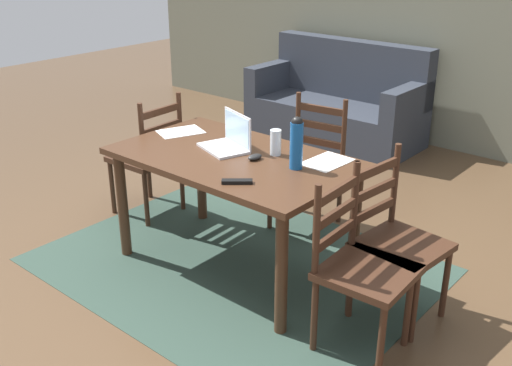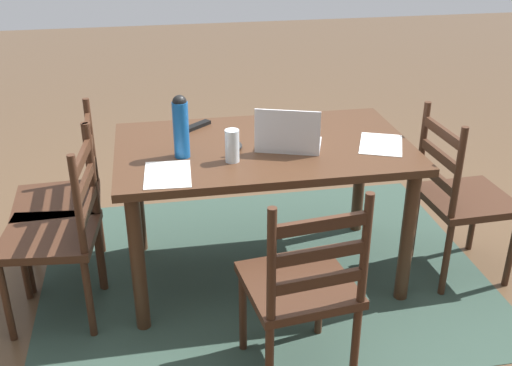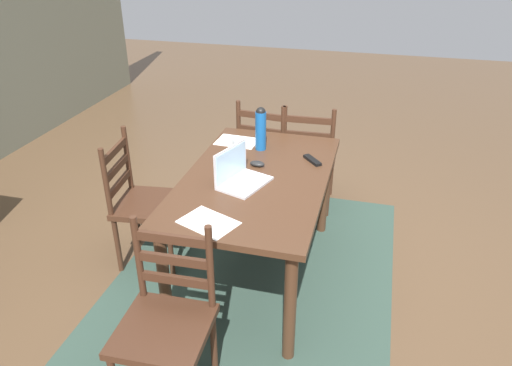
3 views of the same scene
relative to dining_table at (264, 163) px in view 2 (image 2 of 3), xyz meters
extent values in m
plane|color=brown|center=(0.00, 0.00, -0.67)|extent=(14.00, 14.00, 0.00)
cube|color=#2D4238|center=(0.00, 0.00, -0.67)|extent=(2.42, 1.87, 0.01)
cube|color=#422819|center=(0.00, 0.00, 0.08)|extent=(1.50, 0.89, 0.04)
cylinder|color=#422819|center=(-0.67, -0.37, -0.31)|extent=(0.07, 0.07, 0.73)
cylinder|color=#422819|center=(0.67, -0.37, -0.31)|extent=(0.07, 0.07, 0.73)
cylinder|color=#422819|center=(-0.67, 0.37, -0.31)|extent=(0.07, 0.07, 0.73)
cylinder|color=#422819|center=(0.67, 0.37, -0.31)|extent=(0.07, 0.07, 0.73)
cube|color=#3D2316|center=(0.00, 0.78, -0.22)|extent=(0.49, 0.49, 0.04)
cylinder|color=#3D2316|center=(0.21, 0.61, -0.46)|extent=(0.04, 0.04, 0.43)
cylinder|color=#3D2316|center=(-0.16, 0.56, -0.46)|extent=(0.04, 0.04, 0.43)
cylinder|color=#3D2316|center=(-0.21, 0.94, -0.46)|extent=(0.04, 0.04, 0.43)
cylinder|color=#3D2316|center=(0.16, 1.00, 0.03)|extent=(0.04, 0.04, 0.50)
cylinder|color=#3D2316|center=(-0.21, 0.95, 0.03)|extent=(0.04, 0.04, 0.50)
cube|color=#3D2316|center=(-0.02, 0.98, -0.07)|extent=(0.36, 0.07, 0.05)
cube|color=#3D2316|center=(-0.02, 0.98, 0.05)|extent=(0.36, 0.07, 0.05)
cube|color=#3D2316|center=(-0.02, 0.98, 0.18)|extent=(0.36, 0.07, 0.05)
cube|color=#3D2316|center=(1.08, -0.18, -0.22)|extent=(0.46, 0.46, 0.04)
cylinder|color=#3D2316|center=(1.26, 0.02, -0.46)|extent=(0.04, 0.04, 0.43)
cylinder|color=#3D2316|center=(1.28, -0.36, -0.46)|extent=(0.04, 0.04, 0.43)
cylinder|color=#3D2316|center=(0.88, 0.00, -0.46)|extent=(0.04, 0.04, 0.43)
cylinder|color=#3D2316|center=(0.90, -0.38, -0.46)|extent=(0.04, 0.04, 0.43)
cylinder|color=#3D2316|center=(0.87, 0.00, 0.03)|extent=(0.04, 0.04, 0.50)
cylinder|color=#3D2316|center=(0.89, -0.38, 0.03)|extent=(0.04, 0.04, 0.50)
cube|color=#3D2316|center=(0.88, -0.19, -0.07)|extent=(0.04, 0.36, 0.05)
cube|color=#3D2316|center=(0.88, -0.19, 0.05)|extent=(0.04, 0.36, 0.05)
cube|color=#3D2316|center=(0.88, -0.19, 0.18)|extent=(0.04, 0.36, 0.05)
cube|color=#3D2316|center=(1.08, 0.18, -0.22)|extent=(0.48, 0.48, 0.04)
cylinder|color=#3D2316|center=(1.29, 0.35, -0.46)|extent=(0.04, 0.04, 0.43)
cylinder|color=#3D2316|center=(1.25, -0.03, -0.46)|extent=(0.04, 0.04, 0.43)
cylinder|color=#3D2316|center=(0.91, 0.39, -0.46)|extent=(0.04, 0.04, 0.43)
cylinder|color=#3D2316|center=(0.87, 0.01, -0.46)|extent=(0.04, 0.04, 0.43)
cylinder|color=#3D2316|center=(0.90, 0.39, 0.03)|extent=(0.04, 0.04, 0.50)
cylinder|color=#3D2316|center=(0.86, 0.01, 0.03)|extent=(0.04, 0.04, 0.50)
cube|color=#3D2316|center=(0.88, 0.20, -0.07)|extent=(0.06, 0.36, 0.05)
cube|color=#3D2316|center=(0.88, 0.20, 0.05)|extent=(0.06, 0.36, 0.05)
cube|color=#3D2316|center=(0.88, 0.20, 0.18)|extent=(0.06, 0.36, 0.05)
cube|color=#3D2316|center=(-1.08, 0.18, -0.22)|extent=(0.46, 0.46, 0.04)
cylinder|color=#3D2316|center=(-1.26, -0.02, -0.46)|extent=(0.04, 0.04, 0.43)
cylinder|color=#3D2316|center=(-1.28, 0.36, -0.46)|extent=(0.04, 0.04, 0.43)
cylinder|color=#3D2316|center=(-0.88, 0.00, -0.46)|extent=(0.04, 0.04, 0.43)
cylinder|color=#3D2316|center=(-0.90, 0.38, -0.46)|extent=(0.04, 0.04, 0.43)
cylinder|color=#3D2316|center=(-0.87, 0.00, 0.03)|extent=(0.04, 0.04, 0.50)
cylinder|color=#3D2316|center=(-0.89, 0.38, 0.03)|extent=(0.04, 0.04, 0.50)
cube|color=#3D2316|center=(-0.88, 0.19, -0.07)|extent=(0.04, 0.36, 0.05)
cube|color=#3D2316|center=(-0.88, 0.19, 0.05)|extent=(0.04, 0.36, 0.05)
cube|color=#3D2316|center=(-0.88, 0.19, 0.18)|extent=(0.04, 0.36, 0.05)
cube|color=silver|center=(-0.12, 0.04, 0.11)|extent=(0.37, 0.31, 0.02)
cube|color=silver|center=(-0.09, 0.14, 0.22)|extent=(0.31, 0.11, 0.21)
cube|color=#A5CCEA|center=(-0.09, 0.13, 0.22)|extent=(0.28, 0.10, 0.19)
cylinder|color=#145199|center=(0.42, 0.08, 0.24)|extent=(0.08, 0.08, 0.28)
sphere|color=black|center=(0.42, 0.08, 0.38)|extent=(0.07, 0.07, 0.07)
cylinder|color=silver|center=(0.19, 0.18, 0.18)|extent=(0.07, 0.07, 0.16)
ellipsoid|color=black|center=(0.15, 0.03, 0.12)|extent=(0.07, 0.11, 0.03)
cube|color=black|center=(0.31, -0.31, 0.11)|extent=(0.16, 0.14, 0.02)
cube|color=white|center=(-0.59, 0.11, 0.10)|extent=(0.31, 0.35, 0.00)
cube|color=white|center=(0.50, 0.28, 0.10)|extent=(0.23, 0.31, 0.00)
camera|label=1|loc=(2.36, -2.56, 1.39)|focal=42.36mm
camera|label=2|loc=(0.56, 2.85, 1.29)|focal=43.04mm
camera|label=3|loc=(-2.64, -0.70, 1.51)|focal=33.97mm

